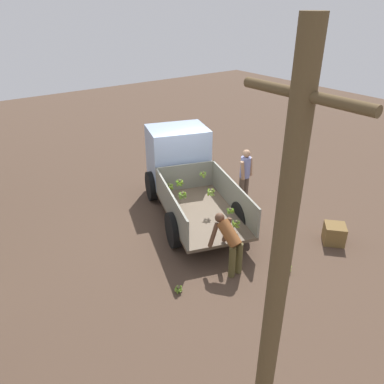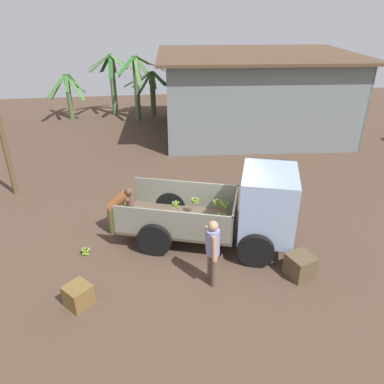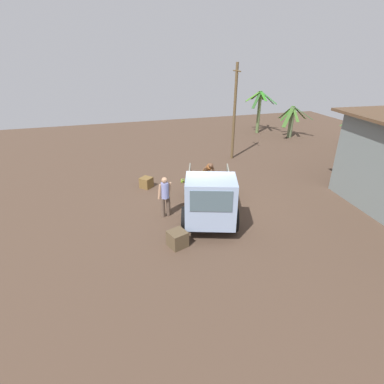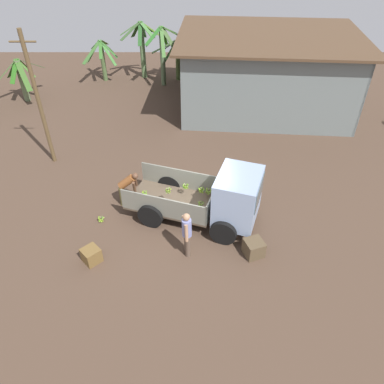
{
  "view_description": "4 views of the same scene",
  "coord_description": "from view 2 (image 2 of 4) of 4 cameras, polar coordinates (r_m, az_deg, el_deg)",
  "views": [
    {
      "loc": [
        -7.31,
        5.38,
        5.51
      ],
      "look_at": [
        -0.73,
        0.57,
        1.3
      ],
      "focal_mm": 35.0,
      "sensor_mm": 36.0,
      "label": 1
    },
    {
      "loc": [
        -1.47,
        -8.56,
        5.88
      ],
      "look_at": [
        -0.22,
        0.56,
        1.16
      ],
      "focal_mm": 35.0,
      "sensor_mm": 36.0,
      "label": 2
    },
    {
      "loc": [
        10.26,
        -3.82,
        6.05
      ],
      "look_at": [
        -0.0,
        -0.78,
        0.95
      ],
      "focal_mm": 28.0,
      "sensor_mm": 36.0,
      "label": 3
    },
    {
      "loc": [
        0.08,
        -10.08,
        9.0
      ],
      "look_at": [
        0.08,
        -0.08,
        1.1
      ],
      "focal_mm": 35.0,
      "sensor_mm": 36.0,
      "label": 4
    }
  ],
  "objects": [
    {
      "name": "banana_palm_4",
      "position": [
        22.11,
        -11.98,
        16.03
      ],
      "size": [
        2.38,
        2.03,
        3.33
      ],
      "color": "#5B7A4B",
      "rests_on": "ground"
    },
    {
      "name": "person_worker_loading",
      "position": [
        10.59,
        -11.27,
        -2.18
      ],
      "size": [
        0.76,
        0.67,
        1.32
      ],
      "rotation": [
        0.0,
        0.0,
        0.05
      ],
      "color": "#4C4423",
      "rests_on": "ground"
    },
    {
      "name": "banana_palm_2",
      "position": [
        20.84,
        -8.4,
        15.83
      ],
      "size": [
        2.49,
        2.53,
        3.38
      ],
      "color": "#526845",
      "rests_on": "ground"
    },
    {
      "name": "person_foreground_visitor",
      "position": [
        8.46,
        3.16,
        -8.77
      ],
      "size": [
        0.36,
        0.6,
        1.67
      ],
      "rotation": [
        0.0,
        0.0,
        3.32
      ],
      "color": "brown",
      "rests_on": "ground"
    },
    {
      "name": "wooden_crate_1",
      "position": [
        9.39,
        16.16,
        -10.76
      ],
      "size": [
        0.73,
        0.73,
        0.56
      ],
      "primitive_type": "cube",
      "rotation": [
        0.0,
        0.0,
        1.92
      ],
      "color": "brown",
      "rests_on": "ground"
    },
    {
      "name": "banana_palm_1",
      "position": [
        22.01,
        -18.32,
        14.06
      ],
      "size": [
        1.94,
        2.48,
        2.42
      ],
      "color": "#4D6639",
      "rests_on": "ground"
    },
    {
      "name": "banana_palm_5",
      "position": [
        21.79,
        -6.06,
        15.04
      ],
      "size": [
        2.89,
        2.23,
        2.43
      ],
      "color": "#45592A",
      "rests_on": "ground"
    },
    {
      "name": "cargo_truck",
      "position": [
        9.79,
        8.53,
        -2.42
      ],
      "size": [
        4.82,
        3.1,
        2.14
      ],
      "rotation": [
        0.0,
        0.0,
        -0.32
      ],
      "color": "brown",
      "rests_on": "ground"
    },
    {
      "name": "wooden_crate_0",
      "position": [
        8.66,
        -16.93,
        -14.87
      ],
      "size": [
        0.71,
        0.71,
        0.5
      ],
      "primitive_type": "cube",
      "rotation": [
        0.0,
        0.0,
        2.33
      ],
      "color": "brown",
      "rests_on": "ground"
    },
    {
      "name": "banana_bunch_on_ground_1",
      "position": [
        10.18,
        -15.94,
        -8.58
      ],
      "size": [
        0.23,
        0.24,
        0.21
      ],
      "color": "brown",
      "rests_on": "ground"
    },
    {
      "name": "mud_patch_0",
      "position": [
        10.54,
        8.12,
        -7.04
      ],
      "size": [
        1.08,
        1.08,
        0.01
      ],
      "primitive_type": "cylinder",
      "color": "black",
      "rests_on": "ground"
    },
    {
      "name": "ground",
      "position": [
        10.49,
        1.6,
        -6.94
      ],
      "size": [
        36.0,
        36.0,
        0.0
      ],
      "primitive_type": "plane",
      "color": "#4C382B"
    },
    {
      "name": "banana_bunch_on_ground_0",
      "position": [
        12.1,
        -10.55,
        -1.92
      ],
      "size": [
        0.2,
        0.2,
        0.16
      ],
      "color": "brown",
      "rests_on": "ground"
    },
    {
      "name": "warehouse_shed",
      "position": [
        18.69,
        11.26,
        16.89
      ],
      "size": [
        9.6,
        7.58,
        3.75
      ],
      "rotation": [
        0.0,
        0.0,
        -0.08
      ],
      "color": "slate",
      "rests_on": "ground"
    }
  ]
}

